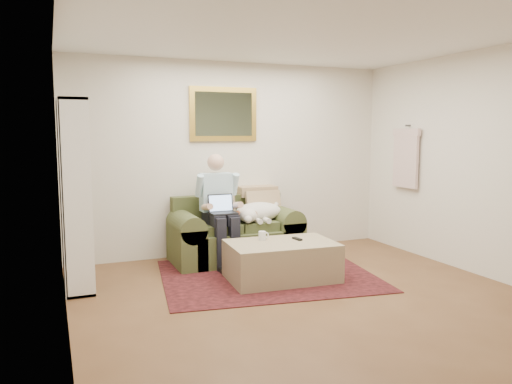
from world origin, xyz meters
TOP-DOWN VIEW (x-y plane):
  - room_shell at (0.00, 0.35)m, footprint 4.51×5.00m
  - rug at (-0.05, 1.21)m, footprint 2.65×2.24m
  - sofa at (-0.15, 2.05)m, footprint 1.65×0.84m
  - seated_man at (-0.39, 1.90)m, footprint 0.54×0.78m
  - laptop at (-0.39, 1.83)m, footprint 0.32×0.25m
  - sleeping_dog at (0.15, 1.97)m, footprint 0.68×0.43m
  - ottoman at (0.03, 1.01)m, footprint 1.24×0.83m
  - coffee_mug at (-0.12, 1.20)m, footprint 0.08×0.08m
  - tv_remote at (0.25, 1.06)m, footprint 0.06×0.15m
  - bookshelf at (-2.10, 1.60)m, footprint 0.28×0.80m
  - wall_mirror at (-0.15, 2.47)m, footprint 0.94×0.04m
  - hanging_shirt at (2.19, 1.60)m, footprint 0.06×0.52m

SIDE VIEW (x-z plane):
  - rug at x=-0.05m, z-range 0.00..0.01m
  - ottoman at x=0.03m, z-range 0.00..0.43m
  - sofa at x=-0.15m, z-range -0.21..0.78m
  - tv_remote at x=0.25m, z-range 0.43..0.45m
  - coffee_mug at x=-0.12m, z-range 0.43..0.53m
  - sleeping_dog at x=0.15m, z-range 0.50..0.76m
  - seated_man at x=-0.39m, z-range 0.00..1.39m
  - laptop at x=-0.39m, z-range 0.61..0.84m
  - bookshelf at x=-2.10m, z-range 0.00..2.00m
  - room_shell at x=0.00m, z-range 0.00..2.61m
  - hanging_shirt at x=2.19m, z-range 0.90..1.80m
  - wall_mirror at x=-0.15m, z-range 1.54..2.26m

